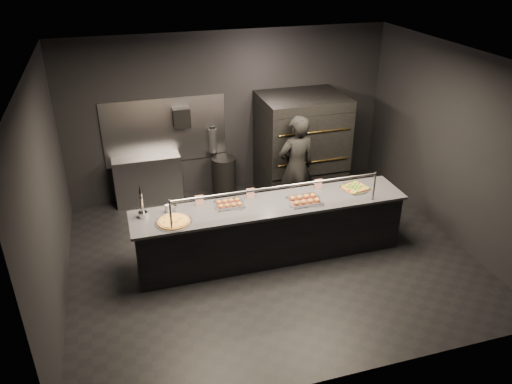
{
  "coord_description": "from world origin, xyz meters",
  "views": [
    {
      "loc": [
        -2.05,
        -6.1,
        4.44
      ],
      "look_at": [
        -0.17,
        0.2,
        1.04
      ],
      "focal_mm": 35.0,
      "sensor_mm": 36.0,
      "label": 1
    }
  ],
  "objects_px": {
    "towel_dispenser": "(181,118)",
    "prep_shelf": "(148,180)",
    "worker": "(296,168)",
    "beer_tap": "(142,208)",
    "service_counter": "(271,230)",
    "fire_extinguisher": "(213,140)",
    "round_pizza": "(174,222)",
    "pizza_oven": "(301,146)",
    "slider_tray_a": "(229,204)",
    "slider_tray_b": "(305,200)",
    "square_pizza": "(355,188)",
    "trash_bin": "(224,176)"
  },
  "relations": [
    {
      "from": "round_pizza",
      "to": "worker",
      "type": "relative_size",
      "value": 0.28
    },
    {
      "from": "service_counter",
      "to": "pizza_oven",
      "type": "height_order",
      "value": "pizza_oven"
    },
    {
      "from": "fire_extinguisher",
      "to": "beer_tap",
      "type": "bearing_deg",
      "value": -123.51
    },
    {
      "from": "beer_tap",
      "to": "round_pizza",
      "type": "height_order",
      "value": "beer_tap"
    },
    {
      "from": "service_counter",
      "to": "worker",
      "type": "relative_size",
      "value": 2.23
    },
    {
      "from": "slider_tray_a",
      "to": "worker",
      "type": "distance_m",
      "value": 1.71
    },
    {
      "from": "round_pizza",
      "to": "slider_tray_a",
      "type": "height_order",
      "value": "slider_tray_a"
    },
    {
      "from": "slider_tray_b",
      "to": "worker",
      "type": "height_order",
      "value": "worker"
    },
    {
      "from": "prep_shelf",
      "to": "fire_extinguisher",
      "type": "distance_m",
      "value": 1.39
    },
    {
      "from": "beer_tap",
      "to": "worker",
      "type": "relative_size",
      "value": 0.27
    },
    {
      "from": "pizza_oven",
      "to": "towel_dispenser",
      "type": "relative_size",
      "value": 5.46
    },
    {
      "from": "towel_dispenser",
      "to": "square_pizza",
      "type": "bearing_deg",
      "value": -45.02
    },
    {
      "from": "square_pizza",
      "to": "slider_tray_b",
      "type": "bearing_deg",
      "value": -169.54
    },
    {
      "from": "towel_dispenser",
      "to": "worker",
      "type": "xyz_separation_m",
      "value": [
        1.71,
        -1.29,
        -0.63
      ]
    },
    {
      "from": "service_counter",
      "to": "slider_tray_b",
      "type": "height_order",
      "value": "service_counter"
    },
    {
      "from": "fire_extinguisher",
      "to": "towel_dispenser",
      "type": "bearing_deg",
      "value": -178.96
    },
    {
      "from": "round_pizza",
      "to": "towel_dispenser",
      "type": "bearing_deg",
      "value": 77.67
    },
    {
      "from": "fire_extinguisher",
      "to": "beer_tap",
      "type": "xyz_separation_m",
      "value": [
        -1.49,
        -2.25,
        0.0
      ]
    },
    {
      "from": "slider_tray_a",
      "to": "slider_tray_b",
      "type": "xyz_separation_m",
      "value": [
        1.1,
        -0.22,
        0.0
      ]
    },
    {
      "from": "fire_extinguisher",
      "to": "worker",
      "type": "xyz_separation_m",
      "value": [
        1.16,
        -1.3,
        -0.14
      ]
    },
    {
      "from": "round_pizza",
      "to": "square_pizza",
      "type": "bearing_deg",
      "value": 4.32
    },
    {
      "from": "slider_tray_b",
      "to": "square_pizza",
      "type": "height_order",
      "value": "slider_tray_b"
    },
    {
      "from": "square_pizza",
      "to": "beer_tap",
      "type": "bearing_deg",
      "value": 178.88
    },
    {
      "from": "prep_shelf",
      "to": "towel_dispenser",
      "type": "bearing_deg",
      "value": 5.71
    },
    {
      "from": "prep_shelf",
      "to": "towel_dispenser",
      "type": "distance_m",
      "value": 1.31
    },
    {
      "from": "slider_tray_b",
      "to": "square_pizza",
      "type": "xyz_separation_m",
      "value": [
        0.9,
        0.17,
        -0.01
      ]
    },
    {
      "from": "round_pizza",
      "to": "slider_tray_b",
      "type": "distance_m",
      "value": 1.95
    },
    {
      "from": "pizza_oven",
      "to": "worker",
      "type": "relative_size",
      "value": 1.04
    },
    {
      "from": "towel_dispenser",
      "to": "slider_tray_b",
      "type": "relative_size",
      "value": 0.65
    },
    {
      "from": "trash_bin",
      "to": "slider_tray_b",
      "type": "bearing_deg",
      "value": -73.06
    },
    {
      "from": "service_counter",
      "to": "worker",
      "type": "bearing_deg",
      "value": 53.73
    },
    {
      "from": "towel_dispenser",
      "to": "slider_tray_b",
      "type": "height_order",
      "value": "towel_dispenser"
    },
    {
      "from": "beer_tap",
      "to": "slider_tray_a",
      "type": "distance_m",
      "value": 1.24
    },
    {
      "from": "service_counter",
      "to": "square_pizza",
      "type": "xyz_separation_m",
      "value": [
        1.4,
        0.09,
        0.47
      ]
    },
    {
      "from": "round_pizza",
      "to": "pizza_oven",
      "type": "bearing_deg",
      "value": 37.41
    },
    {
      "from": "fire_extinguisher",
      "to": "round_pizza",
      "type": "xyz_separation_m",
      "value": [
        -1.1,
        -2.53,
        -0.12
      ]
    },
    {
      "from": "pizza_oven",
      "to": "round_pizza",
      "type": "xyz_separation_m",
      "value": [
        -2.65,
        -2.03,
        -0.03
      ]
    },
    {
      "from": "pizza_oven",
      "to": "slider_tray_a",
      "type": "relative_size",
      "value": 4.03
    },
    {
      "from": "pizza_oven",
      "to": "slider_tray_b",
      "type": "xyz_separation_m",
      "value": [
        -0.7,
        -1.98,
        -0.02
      ]
    },
    {
      "from": "slider_tray_b",
      "to": "beer_tap",
      "type": "bearing_deg",
      "value": 174.39
    },
    {
      "from": "service_counter",
      "to": "slider_tray_b",
      "type": "bearing_deg",
      "value": -8.79
    },
    {
      "from": "pizza_oven",
      "to": "slider_tray_a",
      "type": "distance_m",
      "value": 2.52
    },
    {
      "from": "prep_shelf",
      "to": "square_pizza",
      "type": "distance_m",
      "value": 3.77
    },
    {
      "from": "beer_tap",
      "to": "slider_tray_a",
      "type": "relative_size",
      "value": 1.06
    },
    {
      "from": "fire_extinguisher",
      "to": "round_pizza",
      "type": "relative_size",
      "value": 0.98
    },
    {
      "from": "towel_dispenser",
      "to": "trash_bin",
      "type": "distance_m",
      "value": 1.38
    },
    {
      "from": "beer_tap",
      "to": "towel_dispenser",
      "type": "bearing_deg",
      "value": 67.24
    },
    {
      "from": "slider_tray_a",
      "to": "trash_bin",
      "type": "relative_size",
      "value": 0.63
    },
    {
      "from": "service_counter",
      "to": "prep_shelf",
      "type": "distance_m",
      "value": 2.82
    },
    {
      "from": "towel_dispenser",
      "to": "prep_shelf",
      "type": "bearing_deg",
      "value": -174.29
    }
  ]
}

